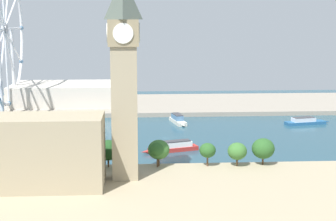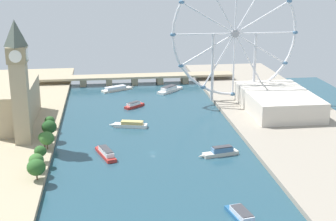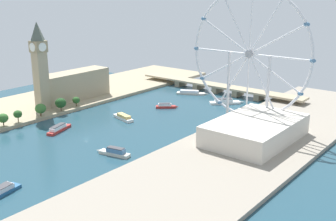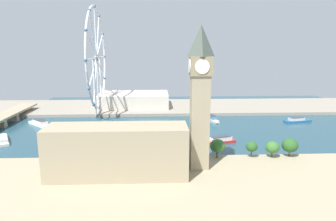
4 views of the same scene
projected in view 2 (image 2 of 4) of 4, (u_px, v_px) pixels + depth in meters
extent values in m
plane|color=#234756|center=(153.00, 153.00, 315.06)|extent=(386.69, 386.69, 0.00)
cube|color=gray|center=(315.00, 143.00, 327.82)|extent=(90.00, 520.00, 3.00)
cube|color=tan|center=(21.00, 104.00, 316.46)|extent=(10.20, 10.20, 53.24)
cube|color=#928260|center=(17.00, 55.00, 307.34)|extent=(11.84, 11.84, 10.24)
pyramid|color=#4C564C|center=(15.00, 33.00, 303.47)|extent=(10.71, 10.71, 16.68)
cylinder|color=white|center=(18.00, 53.00, 313.15)|extent=(7.75, 0.50, 7.75)
cylinder|color=white|center=(15.00, 56.00, 301.52)|extent=(7.75, 0.50, 7.75)
cylinder|color=white|center=(27.00, 54.00, 308.08)|extent=(0.50, 7.75, 7.75)
cylinder|color=white|center=(7.00, 55.00, 306.59)|extent=(0.50, 7.75, 7.75)
cube|color=tan|center=(18.00, 104.00, 362.00)|extent=(22.00, 74.66, 27.66)
cylinder|color=#513823|center=(37.00, 177.00, 268.15)|extent=(0.80, 0.80, 3.25)
ellipsoid|color=#285623|center=(36.00, 167.00, 266.53)|extent=(10.06, 10.06, 9.06)
cylinder|color=#513823|center=(37.00, 168.00, 279.23)|extent=(0.80, 0.80, 3.24)
ellipsoid|color=#386B2D|center=(36.00, 160.00, 277.79)|extent=(8.46, 8.46, 7.62)
cylinder|color=#513823|center=(41.00, 159.00, 291.53)|extent=(0.80, 0.80, 4.17)
ellipsoid|color=#285623|center=(40.00, 151.00, 290.10)|extent=(7.18, 7.18, 6.46)
cylinder|color=#513823|center=(47.00, 147.00, 312.11)|extent=(0.80, 0.80, 3.51)
ellipsoid|color=#386B2D|center=(47.00, 138.00, 310.51)|extent=(9.52, 9.52, 8.57)
cylinder|color=#513823|center=(45.00, 145.00, 312.27)|extent=(0.80, 0.80, 4.91)
ellipsoid|color=#285623|center=(44.00, 137.00, 310.73)|extent=(7.24, 7.24, 6.51)
cylinder|color=#513823|center=(50.00, 135.00, 332.94)|extent=(0.80, 0.80, 3.57)
ellipsoid|color=#1E471E|center=(49.00, 127.00, 331.28)|extent=(9.95, 9.95, 8.96)
cylinder|color=#513823|center=(50.00, 126.00, 351.05)|extent=(0.80, 0.80, 3.02)
ellipsoid|color=#285623|center=(50.00, 121.00, 349.81)|extent=(7.07, 7.07, 6.36)
torus|color=silver|center=(235.00, 33.00, 409.16)|extent=(106.28, 2.19, 106.28)
cylinder|color=#99999E|center=(235.00, 33.00, 409.16)|extent=(6.25, 3.00, 6.25)
cylinder|color=silver|center=(265.00, 33.00, 412.33)|extent=(52.05, 1.31, 1.31)
cylinder|color=silver|center=(262.00, 17.00, 408.16)|extent=(45.73, 1.31, 27.16)
cylinder|color=silver|center=(252.00, 6.00, 404.27)|extent=(27.16, 1.31, 45.73)
cylinder|color=silver|center=(236.00, 2.00, 401.68)|extent=(1.31, 1.31, 52.05)
cylinder|color=silver|center=(220.00, 6.00, 401.10)|extent=(27.16, 1.31, 45.73)
cylinder|color=silver|center=(209.00, 18.00, 402.68)|extent=(45.73, 1.31, 27.16)
cylinder|color=silver|center=(204.00, 34.00, 406.00)|extent=(52.05, 1.31, 1.31)
cylinder|color=silver|center=(208.00, 50.00, 410.16)|extent=(45.73, 1.31, 27.16)
cylinder|color=silver|center=(219.00, 61.00, 414.06)|extent=(27.16, 1.31, 45.73)
cylinder|color=silver|center=(234.00, 64.00, 416.64)|extent=(1.31, 1.31, 52.05)
cylinder|color=silver|center=(249.00, 60.00, 417.23)|extent=(27.16, 1.31, 45.73)
cylinder|color=silver|center=(260.00, 48.00, 415.65)|extent=(45.73, 1.31, 27.16)
ellipsoid|color=teal|center=(295.00, 32.00, 415.50)|extent=(4.80, 3.20, 3.20)
ellipsoid|color=teal|center=(289.00, 1.00, 407.17)|extent=(4.80, 3.20, 3.20)
ellipsoid|color=teal|center=(182.00, 2.00, 396.20)|extent=(4.80, 3.20, 3.20)
ellipsoid|color=teal|center=(173.00, 35.00, 402.83)|extent=(4.80, 3.20, 3.20)
ellipsoid|color=teal|center=(181.00, 66.00, 411.16)|extent=(4.80, 3.20, 3.20)
ellipsoid|color=teal|center=(203.00, 87.00, 418.95)|extent=(4.80, 3.20, 3.20)
ellipsoid|color=teal|center=(233.00, 94.00, 424.13)|extent=(4.80, 3.20, 3.20)
ellipsoid|color=teal|center=(262.00, 85.00, 425.29)|extent=(4.80, 3.20, 3.20)
ellipsoid|color=teal|center=(285.00, 63.00, 422.13)|extent=(4.80, 3.20, 3.20)
cylinder|color=silver|center=(255.00, 67.00, 419.57)|extent=(2.40, 2.40, 57.00)
cylinder|color=silver|center=(213.00, 68.00, 415.14)|extent=(2.40, 2.40, 57.00)
cube|color=beige|center=(278.00, 101.00, 392.21)|extent=(50.78, 79.53, 15.46)
cube|color=tan|center=(134.00, 76.00, 492.50)|extent=(198.69, 17.78, 2.00)
cube|color=gray|center=(83.00, 82.00, 487.57)|extent=(6.00, 16.00, 6.62)
cube|color=gray|center=(109.00, 81.00, 490.66)|extent=(6.00, 16.00, 6.62)
cube|color=gray|center=(134.00, 80.00, 493.74)|extent=(6.00, 16.00, 6.62)
cube|color=gray|center=(160.00, 80.00, 496.82)|extent=(6.00, 16.00, 6.62)
cube|color=gray|center=(184.00, 79.00, 499.91)|extent=(6.00, 16.00, 6.62)
cube|color=beige|center=(220.00, 154.00, 310.25)|extent=(23.60, 10.28, 2.30)
cone|color=beige|center=(201.00, 156.00, 306.03)|extent=(4.52, 3.11, 2.30)
cube|color=teal|center=(222.00, 149.00, 309.84)|extent=(14.15, 7.43, 3.03)
cube|color=#38383D|center=(222.00, 147.00, 309.33)|extent=(12.78, 6.93, 0.54)
cube|color=#235684|center=(243.00, 219.00, 231.74)|extent=(12.15, 27.17, 1.90)
cube|color=silver|center=(242.00, 213.00, 232.31)|extent=(8.78, 15.62, 2.45)
cube|color=#38383D|center=(242.00, 211.00, 231.91)|extent=(8.22, 14.12, 0.32)
cube|color=white|center=(130.00, 126.00, 363.32)|extent=(25.34, 12.19, 2.51)
cone|color=white|center=(112.00, 125.00, 365.08)|extent=(4.92, 3.55, 2.51)
cube|color=#DBB766|center=(132.00, 123.00, 362.48)|extent=(16.79, 9.07, 2.27)
cube|color=#B22D28|center=(106.00, 154.00, 309.14)|extent=(13.51, 26.43, 2.14)
cone|color=#B22D28|center=(98.00, 147.00, 322.18)|extent=(3.47, 5.09, 2.14)
cube|color=white|center=(106.00, 151.00, 307.32)|extent=(9.86, 17.59, 2.71)
cube|color=#38383D|center=(106.00, 149.00, 306.86)|extent=(9.12, 15.91, 0.54)
cube|color=#B22D28|center=(134.00, 106.00, 413.41)|extent=(17.63, 16.07, 2.09)
cone|color=#B22D28|center=(144.00, 103.00, 421.15)|extent=(3.93, 3.78, 2.09)
cube|color=white|center=(133.00, 104.00, 412.12)|extent=(12.19, 11.27, 2.28)
cube|color=#38383D|center=(133.00, 102.00, 411.74)|extent=(11.12, 10.31, 0.34)
cube|color=white|center=(170.00, 90.00, 464.14)|extent=(26.69, 27.10, 2.16)
cone|color=white|center=(181.00, 87.00, 477.64)|extent=(5.36, 5.42, 2.16)
cube|color=white|center=(169.00, 88.00, 462.25)|extent=(16.70, 16.90, 2.92)
cube|color=#38383D|center=(169.00, 86.00, 461.76)|extent=(15.27, 15.44, 0.49)
cube|color=beige|center=(117.00, 90.00, 467.84)|extent=(30.18, 20.57, 1.81)
cone|color=beige|center=(133.00, 87.00, 477.47)|extent=(5.65, 4.13, 1.81)
cube|color=silver|center=(116.00, 88.00, 466.39)|extent=(20.53, 14.75, 2.50)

